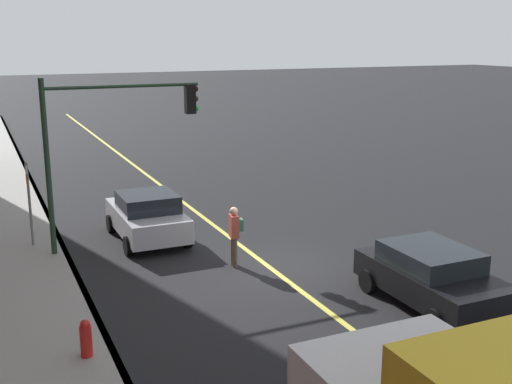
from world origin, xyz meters
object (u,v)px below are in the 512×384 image
(pedestrian_with_backpack, at_px, (235,232))
(car_silver, at_px, (147,216))
(street_sign_post, at_px, (29,199))
(car_black, at_px, (431,275))
(fire_hydrant, at_px, (86,342))
(traffic_light_mast, at_px, (111,132))

(pedestrian_with_backpack, bearing_deg, car_silver, 26.05)
(street_sign_post, bearing_deg, car_black, -134.61)
(car_silver, relative_size, fire_hydrant, 4.13)
(traffic_light_mast, xyz_separation_m, street_sign_post, (1.09, 2.37, -2.06))
(pedestrian_with_backpack, xyz_separation_m, fire_hydrant, (-3.93, 4.84, -0.56))
(car_black, xyz_separation_m, traffic_light_mast, (7.27, 6.11, 2.91))
(pedestrian_with_backpack, bearing_deg, traffic_light_mast, 44.83)
(car_silver, distance_m, fire_hydrant, 7.98)
(street_sign_post, bearing_deg, pedestrian_with_backpack, -127.06)
(traffic_light_mast, bearing_deg, car_silver, -62.63)
(traffic_light_mast, distance_m, fire_hydrant, 7.73)
(car_black, distance_m, street_sign_post, 11.94)
(car_black, distance_m, car_silver, 9.30)
(car_black, relative_size, car_silver, 1.02)
(traffic_light_mast, bearing_deg, fire_hydrant, 162.91)
(car_silver, bearing_deg, street_sign_post, 81.68)
(car_black, xyz_separation_m, street_sign_post, (8.36, 8.48, 0.86))
(street_sign_post, bearing_deg, traffic_light_mast, -114.77)
(car_black, relative_size, street_sign_post, 1.44)
(street_sign_post, distance_m, fire_hydrant, 7.91)
(street_sign_post, relative_size, fire_hydrant, 2.93)
(traffic_light_mast, bearing_deg, pedestrian_with_backpack, -135.17)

